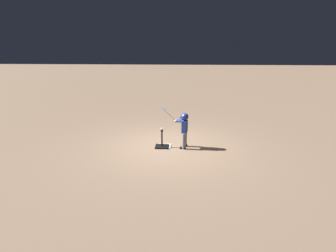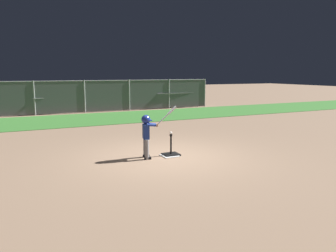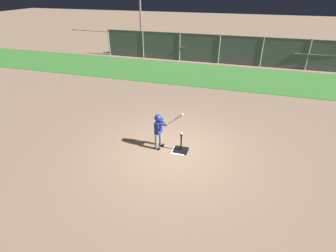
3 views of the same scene
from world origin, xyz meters
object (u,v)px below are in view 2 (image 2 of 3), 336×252
object	(u,v)px
baseball	(171,133)
bleachers_far_right	(55,104)
bleachers_left_center	(173,99)
batting_tee	(171,152)
batter_child	(147,131)

from	to	relation	value
baseball	bleachers_far_right	size ratio (longest dim) A/B	0.03
bleachers_far_right	bleachers_left_center	distance (m)	7.59
batting_tee	baseball	bearing A→B (deg)	153.43
batting_tee	batter_child	bearing A→B (deg)	-179.18
batting_tee	batter_child	distance (m)	0.99
batter_child	bleachers_left_center	size ratio (longest dim) A/B	0.44
bleachers_far_right	bleachers_left_center	bearing A→B (deg)	0.15
baseball	batting_tee	bearing A→B (deg)	-26.57
baseball	bleachers_left_center	distance (m)	13.17
baseball	bleachers_far_right	bearing A→B (deg)	98.42
batting_tee	batter_child	xyz separation A→B (m)	(-0.71, -0.01, 0.68)
batting_tee	baseball	xyz separation A→B (m)	(-0.00, 0.00, 0.56)
batting_tee	bleachers_far_right	size ratio (longest dim) A/B	0.21
baseball	bleachers_left_center	bearing A→B (deg)	63.64
batting_tee	batter_child	size ratio (longest dim) A/B	0.43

